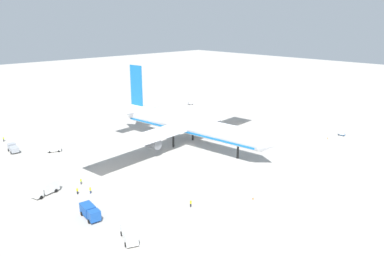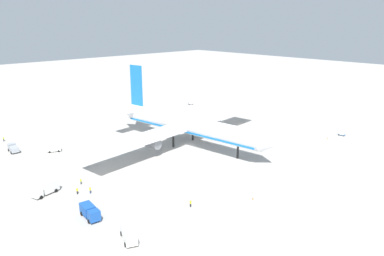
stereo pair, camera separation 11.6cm
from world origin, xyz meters
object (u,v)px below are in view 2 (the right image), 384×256
object	(u,v)px
ground_worker_0	(4,139)
service_truck_2	(129,234)
ground_worker_2	(81,181)
traffic_cone_1	(328,138)
ground_worker_3	(77,191)
airliner	(187,125)
service_truck_0	(90,211)
ground_worker_4	(90,190)
ground_worker_1	(191,203)
baggage_cart_2	(342,133)
traffic_cone_0	(253,198)
service_truck_3	(13,148)
baggage_cart_0	(191,103)
baggage_cart_1	(125,111)
service_van	(54,149)
service_truck_1	(46,188)

from	to	relation	value
ground_worker_0	service_truck_2	bearing A→B (deg)	-2.30
ground_worker_2	traffic_cone_1	size ratio (longest dim) A/B	3.07
ground_worker_3	traffic_cone_1	world-z (taller)	ground_worker_3
airliner	service_truck_0	xyz separation A→B (m)	(22.31, -49.44, -5.48)
traffic_cone_1	ground_worker_4	bearing A→B (deg)	-102.87
ground_worker_1	baggage_cart_2	bearing A→B (deg)	90.97
service_truck_0	traffic_cone_0	xyz separation A→B (m)	(19.15, 32.70, -1.24)
airliner	service_truck_3	bearing A→B (deg)	-125.72
airliner	ground_worker_2	xyz separation A→B (m)	(5.01, -42.54, -6.14)
service_truck_3	baggage_cart_0	size ratio (longest dim) A/B	1.88
service_truck_3	baggage_cart_1	distance (m)	60.15
airliner	service_van	distance (m)	44.48
service_truck_1	service_van	size ratio (longest dim) A/B	1.54
baggage_cart_1	baggage_cart_0	bearing A→B (deg)	76.25
traffic_cone_1	service_truck_1	bearing A→B (deg)	-105.94
service_truck_0	service_truck_1	xyz separation A→B (m)	(-17.86, -2.12, 0.20)
baggage_cart_1	ground_worker_2	xyz separation A→B (m)	(58.47, -52.86, 0.06)
service_truck_0	traffic_cone_0	size ratio (longest dim) A/B	12.24
airliner	service_truck_1	size ratio (longest dim) A/B	11.03
ground_worker_2	ground_worker_3	xyz separation A→B (m)	(4.71, -3.45, 0.03)
ground_worker_2	traffic_cone_0	distance (m)	44.67
ground_worker_4	traffic_cone_0	xyz separation A→B (m)	(29.87, 26.74, -0.62)
airliner	ground_worker_2	bearing A→B (deg)	-83.28
baggage_cart_0	ground_worker_2	bearing A→B (deg)	-60.05
service_truck_1	traffic_cone_1	world-z (taller)	service_truck_1
traffic_cone_1	baggage_cart_0	bearing A→B (deg)	177.45
service_truck_2	ground_worker_3	bearing A→B (deg)	174.90
ground_worker_1	ground_worker_2	size ratio (longest dim) A/B	1.06
service_truck_0	ground_worker_1	xyz separation A→B (m)	(11.56, 19.24, -0.60)
service_truck_2	baggage_cart_2	xyz separation A→B (m)	(-2.99, 97.14, -0.70)
service_truck_0	ground_worker_4	bearing A→B (deg)	150.92
service_truck_1	baggage_cart_1	distance (m)	84.75
ground_worker_0	ground_worker_4	bearing A→B (deg)	1.46
service_van	ground_worker_1	xyz separation A→B (m)	(58.28, 6.51, -0.12)
service_truck_3	ground_worker_4	size ratio (longest dim) A/B	3.26
airliner	baggage_cart_0	xyz separation A→B (m)	(-45.11, 44.45, -6.23)
baggage_cart_0	ground_worker_4	xyz separation A→B (m)	(56.70, -87.92, 0.13)
baggage_cart_0	ground_worker_3	distance (m)	105.76
baggage_cart_0	service_truck_2	bearing A→B (deg)	-48.99
service_truck_0	baggage_cart_0	bearing A→B (deg)	125.68
ground_worker_4	traffic_cone_0	size ratio (longest dim) A/B	3.19
service_van	service_truck_1	bearing A→B (deg)	-27.24
baggage_cart_2	ground_worker_1	bearing A→B (deg)	-89.03
baggage_cart_0	ground_worker_4	size ratio (longest dim) A/B	1.73
airliner	baggage_cart_2	distance (m)	59.02
baggage_cart_1	ground_worker_3	world-z (taller)	ground_worker_3
airliner	baggage_cart_0	distance (m)	63.64
service_truck_1	ground_worker_4	bearing A→B (deg)	48.55
service_truck_3	traffic_cone_0	xyz separation A→B (m)	(74.81, 29.63, -1.00)
ground_worker_1	ground_worker_4	size ratio (longest dim) A/B	1.02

